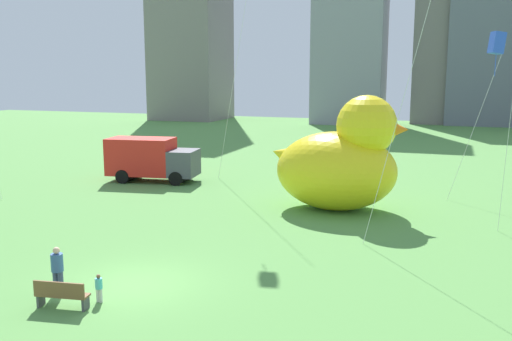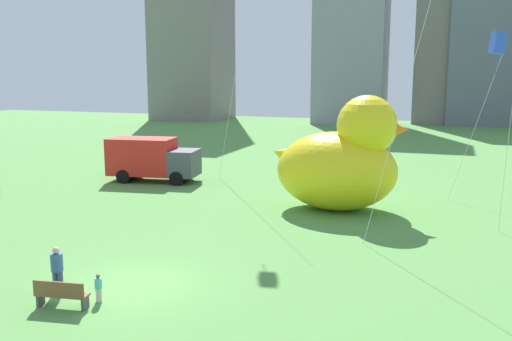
% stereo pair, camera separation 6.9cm
% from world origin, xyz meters
% --- Properties ---
extents(ground_plane, '(140.00, 140.00, 0.00)m').
position_xyz_m(ground_plane, '(0.00, 0.00, 0.00)').
color(ground_plane, '#569045').
extents(park_bench, '(1.69, 0.69, 0.90)m').
position_xyz_m(park_bench, '(-1.07, -2.44, 0.47)').
color(park_bench, brown).
rests_on(park_bench, ground).
extents(person_adult, '(0.39, 0.39, 1.58)m').
position_xyz_m(person_adult, '(-1.92, -1.51, 0.87)').
color(person_adult, '#38476B').
rests_on(person_adult, ground).
extents(person_child, '(0.22, 0.22, 0.91)m').
position_xyz_m(person_child, '(-0.28, -1.64, 0.50)').
color(person_child, silver).
rests_on(person_child, ground).
extents(giant_inflatable_duck, '(7.22, 4.63, 5.99)m').
position_xyz_m(giant_inflatable_duck, '(4.54, 12.78, 2.55)').
color(giant_inflatable_duck, yellow).
rests_on(giant_inflatable_duck, ground).
extents(box_truck, '(6.12, 3.11, 2.85)m').
position_xyz_m(box_truck, '(-8.68, 16.35, 1.44)').
color(box_truck, red).
rests_on(box_truck, ground).
extents(city_skyline, '(63.60, 14.93, 40.72)m').
position_xyz_m(city_skyline, '(2.34, 65.13, 16.60)').
color(city_skyline, gray).
rests_on(city_skyline, ground).
extents(kite_blue, '(2.55, 2.43, 9.19)m').
position_xyz_m(kite_blue, '(11.79, 16.41, 8.55)').
color(kite_blue, silver).
rests_on(kite_blue, ground).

